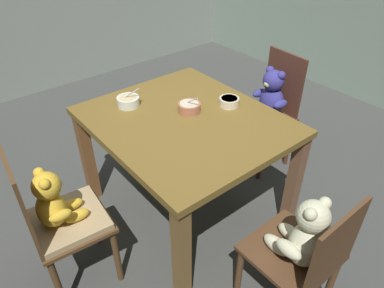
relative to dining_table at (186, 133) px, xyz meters
name	(u,v)px	position (x,y,z in m)	size (l,w,h in m)	color
ground_plane	(187,209)	(0.00, 0.00, -0.67)	(5.20, 5.20, 0.04)	#424340
dining_table	(186,133)	(0.00, 0.00, 0.00)	(1.19, 1.02, 0.76)	brown
teddy_chair_near_front	(57,213)	(0.03, -0.87, -0.11)	(0.43, 0.43, 0.94)	#51361D
teddy_chair_far_center	(270,101)	(-0.05, 0.88, -0.09)	(0.41, 0.40, 0.92)	#4D2A1F
teddy_chair_near_right	(304,244)	(0.96, -0.05, -0.11)	(0.40, 0.40, 0.84)	#52351E
porridge_bowl_cream_far_center	(229,102)	(0.05, 0.32, 0.14)	(0.13, 0.13, 0.05)	beige
porridge_bowl_white_near_left	(128,101)	(-0.36, -0.18, 0.14)	(0.14, 0.14, 0.13)	silver
porridge_bowl_terracotta_center	(189,107)	(-0.06, 0.07, 0.14)	(0.15, 0.14, 0.13)	#B36B50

